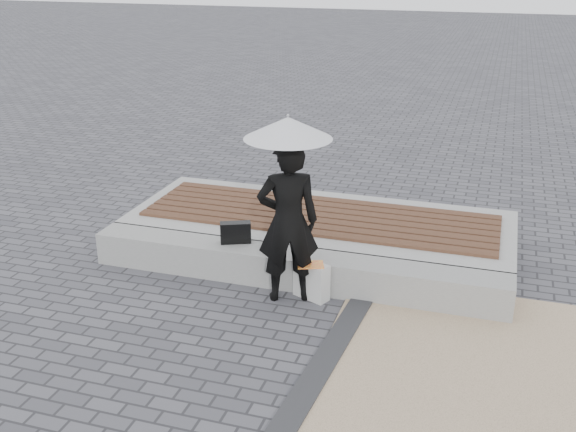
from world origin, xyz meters
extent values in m
plane|color=#504F54|center=(0.00, 0.00, 0.00)|extent=(80.00, 80.00, 0.00)
cube|color=#2D2D2F|center=(0.75, -0.50, 0.02)|extent=(0.61, 5.20, 0.04)
cube|color=#969791|center=(0.00, 1.60, 0.20)|extent=(5.00, 0.45, 0.40)
cube|color=#A1A09C|center=(0.00, 2.80, 0.20)|extent=(5.00, 2.00, 0.40)
imported|color=black|center=(0.05, 1.24, 0.93)|extent=(0.80, 0.67, 1.86)
cylinder|color=#BABABF|center=(0.05, 1.24, 1.40)|extent=(0.02, 0.02, 0.94)
cone|color=silver|center=(0.05, 1.24, 1.98)|extent=(0.94, 0.94, 0.23)
sphere|color=#BABABF|center=(0.05, 1.24, 2.11)|extent=(0.03, 0.03, 0.03)
cube|color=black|center=(-0.75, 1.68, 0.53)|extent=(0.39, 0.27, 0.26)
cube|color=#BBBBB6|center=(0.31, 1.33, 0.21)|extent=(0.44, 0.32, 0.43)
cube|color=red|center=(0.31, 1.28, 0.43)|extent=(0.35, 0.30, 0.01)
camera|label=1|loc=(2.16, -5.38, 3.72)|focal=42.86mm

